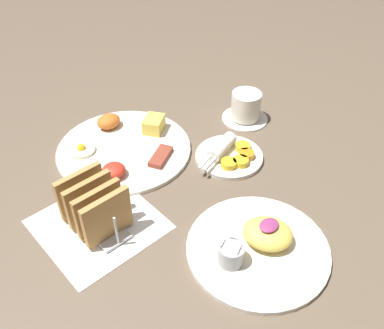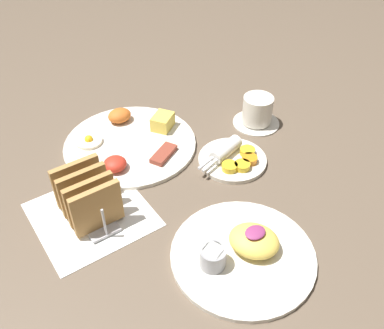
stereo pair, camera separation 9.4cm
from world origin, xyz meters
The scene contains 7 objects.
ground_plane centered at (0.00, 0.00, 0.00)m, with size 3.00×3.00×0.00m, color brown.
napkin_flat centered at (-0.20, 0.04, 0.00)m, with size 0.22×0.22×0.00m.
plate_breakfast centered at (-0.03, 0.20, 0.01)m, with size 0.32×0.32×0.05m.
plate_condiments centered at (0.14, 0.01, 0.01)m, with size 0.18×0.16×0.04m.
plate_foreground centered at (-0.02, -0.21, 0.01)m, with size 0.27×0.27×0.06m.
toast_rack centered at (-0.20, 0.04, 0.05)m, with size 0.10×0.15×0.10m.
coffee_cup centered at (0.28, 0.10, 0.04)m, with size 0.12×0.12×0.08m.
Camera 2 is at (-0.37, -0.56, 0.64)m, focal length 40.00 mm.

